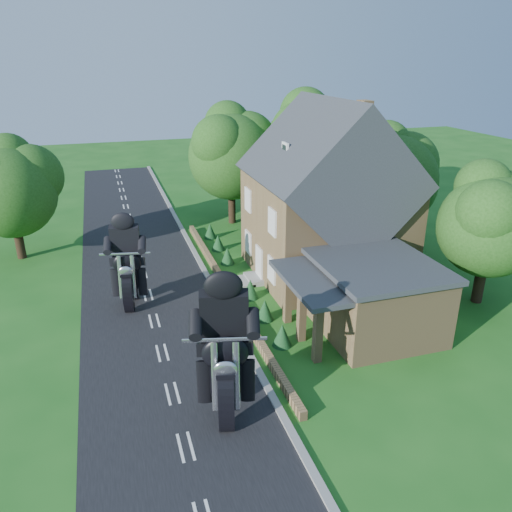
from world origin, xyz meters
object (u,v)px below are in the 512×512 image
object	(u,v)px
house	(326,203)
motorcycle_lead	(226,396)
annex	(372,295)
motorcycle_follow	(131,293)
garden_wall	(228,289)

from	to	relation	value
house	motorcycle_lead	world-z (taller)	house
annex	motorcycle_follow	world-z (taller)	annex
annex	motorcycle_lead	xyz separation A→B (m)	(-8.14, -4.07, -0.88)
house	annex	bearing A→B (deg)	-95.24
motorcycle_follow	house	bearing A→B (deg)	-162.85
garden_wall	annex	bearing A→B (deg)	-46.16
motorcycle_lead	motorcycle_follow	size ratio (longest dim) A/B	1.13
motorcycle_follow	annex	bearing A→B (deg)	163.89
house	motorcycle_lead	bearing A→B (deg)	-128.88
garden_wall	house	distance (m)	7.52
house	annex	world-z (taller)	house
annex	motorcycle_follow	size ratio (longest dim) A/B	4.22
garden_wall	motorcycle_lead	world-z (taller)	motorcycle_lead
house	motorcycle_follow	xyz separation A→B (m)	(-11.42, -1.02, -3.56)
motorcycle_lead	motorcycle_follow	world-z (taller)	motorcycle_lead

